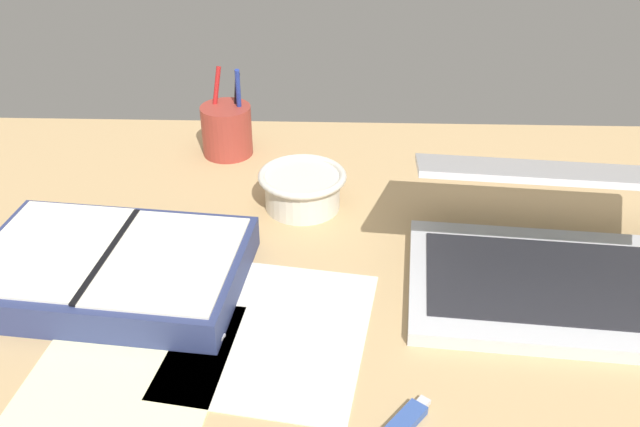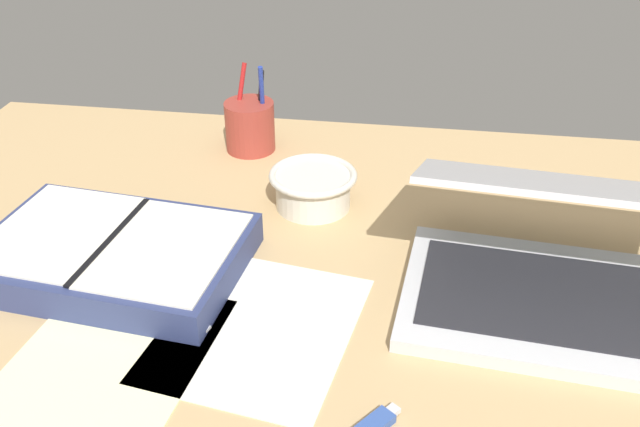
{
  "view_description": "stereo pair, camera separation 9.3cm",
  "coord_description": "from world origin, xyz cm",
  "px_view_note": "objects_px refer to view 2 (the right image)",
  "views": [
    {
      "loc": [
        2.39,
        -73.97,
        57.67
      ],
      "look_at": [
        -0.21,
        5.42,
        9.0
      ],
      "focal_mm": 40.0,
      "sensor_mm": 36.0,
      "label": 1
    },
    {
      "loc": [
        11.66,
        -73.12,
        57.67
      ],
      "look_at": [
        -0.21,
        5.42,
        9.0
      ],
      "focal_mm": 40.0,
      "sensor_mm": 36.0,
      "label": 2
    }
  ],
  "objects_px": {
    "bowl": "(313,187)",
    "scissors": "(147,303)",
    "pen_cup": "(250,125)",
    "planner": "(113,254)",
    "laptop": "(557,262)"
  },
  "relations": [
    {
      "from": "bowl",
      "to": "scissors",
      "type": "xyz_separation_m",
      "value": [
        -0.16,
        -0.27,
        -0.03
      ]
    },
    {
      "from": "laptop",
      "to": "planner",
      "type": "distance_m",
      "value": 0.56
    },
    {
      "from": "scissors",
      "to": "laptop",
      "type": "bearing_deg",
      "value": 40.86
    },
    {
      "from": "bowl",
      "to": "scissors",
      "type": "distance_m",
      "value": 0.32
    },
    {
      "from": "laptop",
      "to": "planner",
      "type": "bearing_deg",
      "value": -172.25
    },
    {
      "from": "pen_cup",
      "to": "scissors",
      "type": "bearing_deg",
      "value": -93.37
    },
    {
      "from": "scissors",
      "to": "bowl",
      "type": "bearing_deg",
      "value": 88.65
    },
    {
      "from": "laptop",
      "to": "planner",
      "type": "xyz_separation_m",
      "value": [
        -0.56,
        -0.03,
        -0.03
      ]
    },
    {
      "from": "bowl",
      "to": "laptop",
      "type": "bearing_deg",
      "value": -28.0
    },
    {
      "from": "bowl",
      "to": "pen_cup",
      "type": "bearing_deg",
      "value": 128.05
    },
    {
      "from": "laptop",
      "to": "planner",
      "type": "relative_size",
      "value": 1.08
    },
    {
      "from": "scissors",
      "to": "pen_cup",
      "type": "bearing_deg",
      "value": 116.81
    },
    {
      "from": "laptop",
      "to": "bowl",
      "type": "height_order",
      "value": "laptop"
    },
    {
      "from": "pen_cup",
      "to": "scissors",
      "type": "xyz_separation_m",
      "value": [
        -0.03,
        -0.44,
        -0.04
      ]
    },
    {
      "from": "bowl",
      "to": "planner",
      "type": "distance_m",
      "value": 0.31
    }
  ]
}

